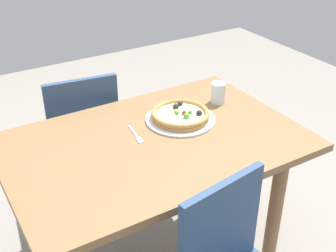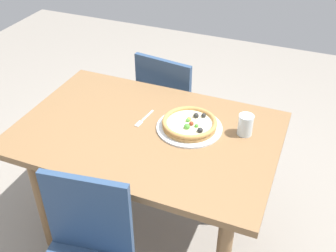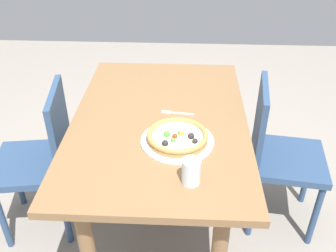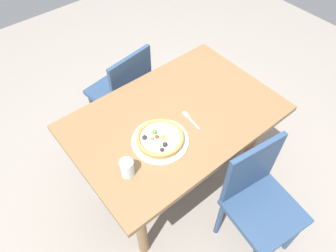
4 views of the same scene
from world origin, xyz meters
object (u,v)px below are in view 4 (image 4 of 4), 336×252
Objects in this scene: dining_table at (175,128)px; plate at (160,141)px; fork at (190,119)px; chair_far at (123,91)px; pizza at (160,138)px; drinking_glass at (127,168)px; chair_near at (259,200)px.

dining_table is 0.25m from plate.
fork reaches higher than dining_table.
chair_far is 3.22× the size of pizza.
drinking_glass is (-0.27, -0.06, 0.05)m from plate.
chair_far is 0.77m from fork.
chair_near reaches higher than dining_table.
drinking_glass reaches higher than plate.
chair_near reaches higher than fork.
pizza is 0.27m from drinking_glass.
drinking_glass is at bearing -128.98° from chair_far.
dining_table is at bearing -99.55° from chair_far.
fork is (0.25, 0.02, -0.03)m from pizza.
drinking_glass is at bearing -167.23° from pizza.
chair_far is at bearing 10.33° from fork.
chair_far is at bearing 59.37° from drinking_glass.
chair_near is (0.12, -0.65, -0.16)m from dining_table.
dining_table is 1.46× the size of chair_near.
pizza is 0.25m from fork.
dining_table is 0.52m from drinking_glass.
chair_far is 0.82m from plate.
dining_table is 0.67m from chair_near.
chair_near is 0.70m from pizza.
chair_near reaches higher than drinking_glass.
plate reaches higher than dining_table.
fork is at bearing 8.80° from drinking_glass.
chair_near is at bearing -40.43° from drinking_glass.
plate is at bearing 101.60° from fork.
drinking_glass reaches higher than fork.
dining_table is 0.26m from pizza.
chair_near is 1.00× the size of chair_far.
dining_table is at bearing 25.81° from pizza.
dining_table is 1.46× the size of chair_far.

